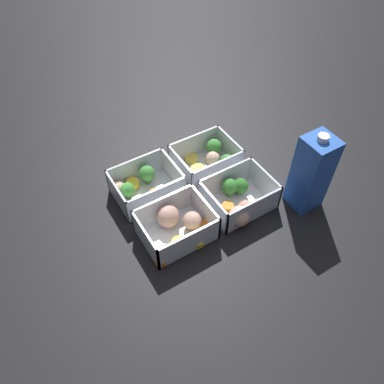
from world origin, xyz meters
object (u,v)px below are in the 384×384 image
container_near_left (208,160)px  container_near_right (141,186)px  container_far_left (238,200)px  juice_carton (311,173)px  container_far_right (177,225)px

container_near_left → container_near_right: 0.19m
container_far_left → juice_carton: juice_carton is taller
container_near_left → juice_carton: (-0.13, 0.21, 0.07)m
container_far_left → juice_carton: bearing=155.4°
container_near_left → container_near_right: bearing=-3.1°
container_near_right → juice_carton: bearing=144.7°
container_near_left → juice_carton: 0.26m
container_near_left → container_far_right: 0.22m
container_near_right → container_far_right: size_ratio=0.97×
container_far_right → juice_carton: bearing=165.5°
container_near_right → juice_carton: (-0.31, 0.22, 0.07)m
container_near_left → container_far_right: bearing=38.6°
container_near_left → container_near_right: (0.19, -0.01, -0.00)m
container_far_right → juice_carton: juice_carton is taller
container_near_left → juice_carton: juice_carton is taller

